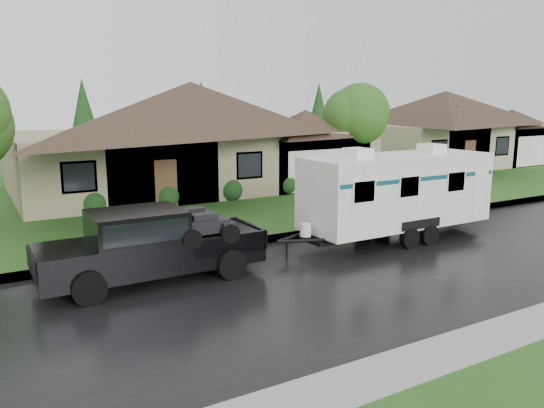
{
  "coord_description": "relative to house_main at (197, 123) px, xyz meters",
  "views": [
    {
      "loc": [
        -8.75,
        -13.1,
        4.78
      ],
      "look_at": [
        0.05,
        2.0,
        1.35
      ],
      "focal_mm": 35.0,
      "sensor_mm": 36.0,
      "label": 1
    }
  ],
  "objects": [
    {
      "name": "ground",
      "position": [
        -2.29,
        -13.84,
        -3.59
      ],
      "size": [
        140.0,
        140.0,
        0.0
      ],
      "primitive_type": "plane",
      "color": "#29561A",
      "rests_on": "ground"
    },
    {
      "name": "road",
      "position": [
        -2.29,
        -15.84,
        -3.59
      ],
      "size": [
        140.0,
        8.0,
        0.01
      ],
      "primitive_type": "cube",
      "color": "black",
      "rests_on": "ground"
    },
    {
      "name": "curb",
      "position": [
        -2.29,
        -11.59,
        -3.52
      ],
      "size": [
        140.0,
        0.5,
        0.15
      ],
      "primitive_type": "cube",
      "color": "gray",
      "rests_on": "ground"
    },
    {
      "name": "lawn",
      "position": [
        -2.29,
        1.16,
        -3.52
      ],
      "size": [
        140.0,
        26.0,
        0.15
      ],
      "primitive_type": "cube",
      "color": "#29561A",
      "rests_on": "ground"
    },
    {
      "name": "house_main",
      "position": [
        0.0,
        0.0,
        0.0
      ],
      "size": [
        19.44,
        10.8,
        6.9
      ],
      "color": "gray",
      "rests_on": "lawn"
    },
    {
      "name": "house_neighbor",
      "position": [
        19.97,
        0.5,
        -0.27
      ],
      "size": [
        15.12,
        9.72,
        6.45
      ],
      "color": "tan",
      "rests_on": "lawn"
    },
    {
      "name": "tree_right_green",
      "position": [
        7.41,
        -4.21,
        0.29
      ],
      "size": [
        3.25,
        3.25,
        5.39
      ],
      "color": "#382B1E",
      "rests_on": "lawn"
    },
    {
      "name": "shrub_row",
      "position": [
        -0.29,
        -4.54,
        -2.94
      ],
      "size": [
        13.6,
        1.0,
        1.0
      ],
      "color": "#143814",
      "rests_on": "lawn"
    },
    {
      "name": "pickup_truck",
      "position": [
        -7.04,
        -13.52,
        -2.54
      ],
      "size": [
        5.88,
        2.24,
        1.96
      ],
      "color": "black",
      "rests_on": "ground"
    },
    {
      "name": "travel_trailer",
      "position": [
        1.77,
        -13.52,
        -1.86
      ],
      "size": [
        7.26,
        2.55,
        3.26
      ],
      "color": "white",
      "rests_on": "ground"
    }
  ]
}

